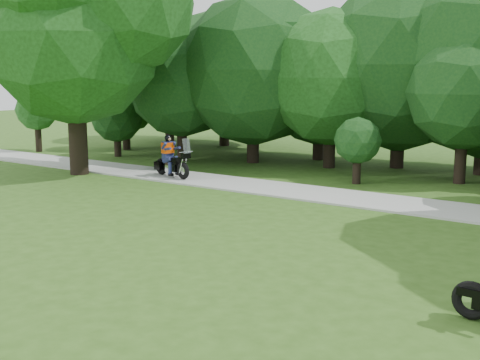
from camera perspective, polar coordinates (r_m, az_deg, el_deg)
The scene contains 5 objects.
ground at distance 11.43m, azimuth -5.53°, elevation -8.62°, with size 100.00×100.00×0.00m, color #2F5117.
walkway at distance 18.06m, azimuth 11.12°, elevation -1.78°, with size 60.00×2.20×0.06m, color #A1A19B.
tree_line at distance 23.79m, azimuth 19.20°, elevation 9.53°, with size 38.97×11.64×7.82m.
big_tree_west at distance 23.28m, azimuth -14.99°, elevation 14.81°, with size 8.64×6.56×9.96m.
touring_motorcycle at distance 21.56m, azimuth -6.65°, elevation 1.75°, with size 1.93×0.91×1.49m.
Camera 1 is at (7.06, -8.23, 3.61)m, focal length 45.00 mm.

